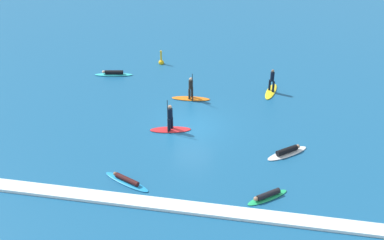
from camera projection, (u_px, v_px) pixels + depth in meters
ground_plane at (192, 126)px, 33.24m from camera, size 120.00×120.00×0.00m
surfer_on_teal_board at (113, 73)px, 39.74m from camera, size 3.05×1.09×0.42m
surfer_on_green_board at (267, 196)px, 26.93m from camera, size 2.34×2.04×0.40m
surfer_on_orange_board at (191, 94)px, 36.24m from camera, size 2.83×0.92×2.26m
surfer_on_white_board at (287, 152)px, 30.47m from camera, size 2.68×2.37×0.45m
surfer_on_blue_board at (126, 181)px, 28.09m from camera, size 3.04×1.81×0.38m
surfer_on_yellow_board at (271, 87)px, 37.18m from camera, size 1.11×2.71×1.84m
surfer_on_red_board at (170, 124)px, 32.59m from camera, size 2.79×1.34×2.35m
marker_buoy at (161, 62)px, 41.55m from camera, size 0.45×0.45×1.28m
wave_crest at (165, 205)px, 26.41m from camera, size 23.70×0.90×0.18m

